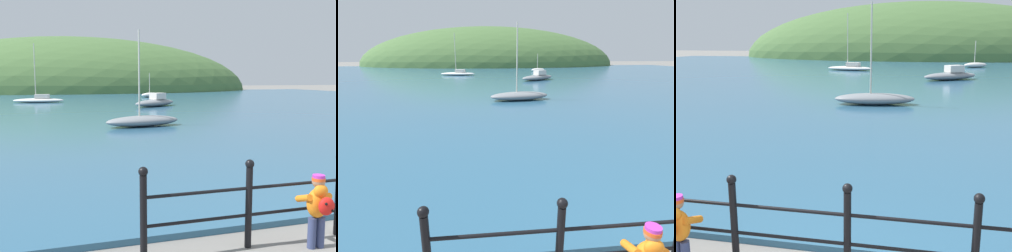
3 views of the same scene
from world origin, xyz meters
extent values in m
cube|color=#2D5B7A|center=(0.00, 32.00, 0.05)|extent=(80.00, 60.00, 0.10)
ellipsoid|color=#476B38|center=(0.00, 65.42, 0.00)|extent=(60.10, 33.06, 17.98)
cylinder|color=black|center=(-1.06, 1.50, 0.55)|extent=(0.09, 0.09, 1.10)
sphere|color=black|center=(-1.06, 1.50, 1.15)|extent=(0.12, 0.12, 0.12)
cylinder|color=black|center=(0.38, 1.50, 0.55)|extent=(0.09, 0.09, 1.10)
sphere|color=black|center=(0.38, 1.50, 1.15)|extent=(0.12, 0.12, 0.12)
cylinder|color=black|center=(1.83, 1.50, 0.55)|extent=(0.09, 0.09, 1.10)
sphere|color=black|center=(1.83, 1.50, 1.15)|extent=(0.12, 0.12, 0.12)
cylinder|color=black|center=(0.38, 1.50, 0.82)|extent=(8.67, 0.04, 0.04)
cylinder|color=black|center=(0.38, 1.50, 0.45)|extent=(8.67, 0.04, 0.04)
ellipsoid|color=orange|center=(-1.64, 1.21, 0.62)|extent=(0.32, 0.24, 0.40)
cylinder|color=orange|center=(-1.50, 1.29, 0.67)|extent=(0.11, 0.32, 0.19)
sphere|color=#A37556|center=(-1.64, 1.21, 0.92)|extent=(0.17, 0.17, 0.17)
cylinder|color=#E5511E|center=(-1.64, 1.21, 0.94)|extent=(0.17, 0.17, 0.04)
cylinder|color=#B233AD|center=(-1.64, 1.21, 0.98)|extent=(0.16, 0.16, 0.04)
ellipsoid|color=gray|center=(2.85, 25.87, 0.37)|extent=(4.28, 3.66, 0.53)
cube|color=silver|center=(3.11, 26.07, 0.87)|extent=(1.41, 1.31, 0.48)
ellipsoid|color=silver|center=(6.06, 39.67, 0.36)|extent=(2.80, 2.28, 0.51)
cylinder|color=beige|center=(5.95, 39.60, 1.70)|extent=(0.07, 0.07, 2.17)
ellipsoid|color=gray|center=(-0.94, 14.07, 0.34)|extent=(3.59, 1.74, 0.48)
cylinder|color=beige|center=(-1.11, 14.04, 2.48)|extent=(0.07, 0.07, 3.79)
ellipsoid|color=silver|center=(-5.76, 33.31, 0.29)|extent=(4.46, 2.00, 0.38)
cube|color=silver|center=(-5.44, 33.26, 0.65)|extent=(1.31, 0.92, 0.34)
cylinder|color=beige|center=(-5.98, 33.35, 2.85)|extent=(0.07, 0.07, 4.74)
camera|label=1|loc=(-5.04, -3.03, 2.28)|focal=42.00mm
camera|label=2|loc=(-3.38, -0.89, 2.68)|focal=28.00mm
camera|label=3|loc=(1.21, -2.66, 2.81)|focal=42.00mm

